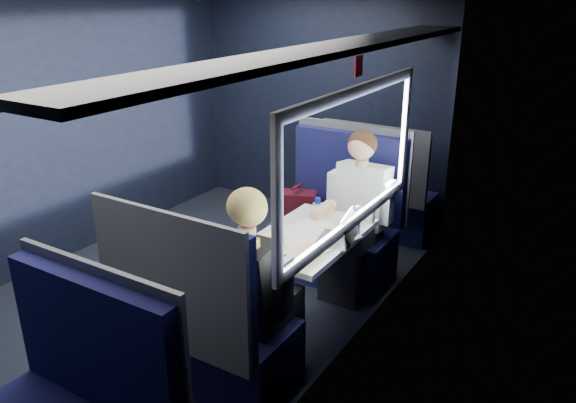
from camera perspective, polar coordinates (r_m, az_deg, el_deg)
The scene contains 12 objects.
ground at distance 4.73m, azimuth -9.47°, elevation -8.81°, with size 2.80×4.20×0.01m, color black.
room_shell at distance 4.18m, azimuth -10.43°, elevation 9.02°, with size 3.00×4.40×2.40m.
table at distance 3.88m, azimuth 1.68°, elevation -4.32°, with size 0.62×1.00×0.74m.
seat_bay_near at distance 4.76m, azimuth 4.81°, elevation -2.59°, with size 1.07×0.62×1.26m.
seat_bay_far at distance 3.47m, azimuth -8.48°, elevation -12.64°, with size 1.04×0.62×1.26m.
seat_row_front at distance 5.55m, azimuth 9.27°, elevation 0.56°, with size 1.04×0.51×1.16m.
man at distance 4.40m, azimuth 6.98°, elevation -0.52°, with size 0.53×0.56×1.32m.
woman at distance 3.28m, azimuth -3.49°, elevation -8.06°, with size 0.53×0.56×1.32m.
papers at distance 3.73m, azimuth 1.33°, elevation -4.02°, with size 0.48×0.70×0.01m, color white.
laptop at distance 3.71m, azimuth 5.46°, elevation -3.33°, with size 0.27×0.33×0.22m.
bottle_small at distance 3.85m, azimuth 6.95°, elevation -2.00°, with size 0.06×0.06×0.20m.
cup at distance 4.05m, azimuth 8.31°, elevation -1.46°, with size 0.07×0.07×0.09m, color white.
Camera 1 is at (2.76, -3.05, 2.32)m, focal length 35.00 mm.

